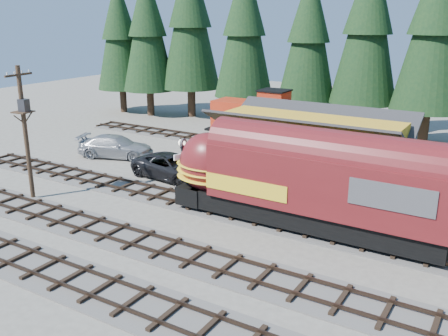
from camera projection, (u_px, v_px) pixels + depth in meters
The scene contains 9 objects.
ground at pixel (228, 246), 25.29m from camera, with size 120.00×120.00×0.00m, color #6B665B.
track_main_south at pixel (429, 327), 18.66m from camera, with size 68.00×3.20×0.33m.
track_spur at pixel (236, 144), 44.92m from camera, with size 32.00×3.20×0.33m.
depot at pixel (310, 145), 32.97m from camera, with size 12.80×7.00×5.30m.
locomotive at pixel (296, 184), 26.86m from camera, with size 15.88×3.16×4.32m.
caboose at pixel (264, 122), 42.81m from camera, with size 9.24×2.68×4.80m.
utility_pole at pixel (25, 125), 30.51m from camera, with size 1.14×2.05×8.38m.
pickup_truck_a at pixel (173, 167), 35.47m from camera, with size 2.89×6.28×1.74m, color black.
pickup_truck_b at pixel (116, 147), 40.81m from camera, with size 2.51×6.18×1.79m, color #9B9DA2.
Camera 1 is at (11.81, -19.72, 11.27)m, focal length 40.00 mm.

